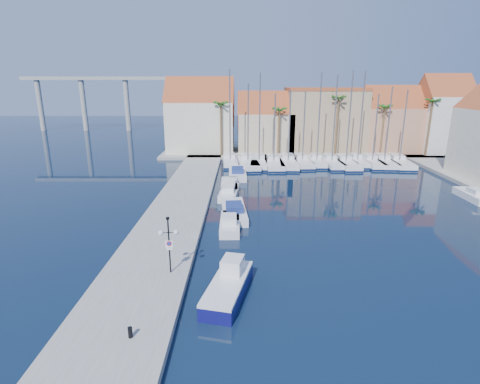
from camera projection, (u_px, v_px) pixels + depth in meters
name	position (u px, v px, depth m)	size (l,w,h in m)	color
ground	(276.00, 275.00, 25.93)	(260.00, 260.00, 0.00)	black
quay_west	(178.00, 209.00, 38.86)	(6.00, 77.00, 0.50)	gray
shore_north	(306.00, 151.00, 71.89)	(54.00, 16.00, 0.50)	gray
lamp_post	(169.00, 236.00, 24.62)	(1.35, 0.49, 3.98)	black
bollard	(130.00, 332.00, 18.78)	(0.23, 0.23, 0.57)	black
fishing_boat	(229.00, 285.00, 23.36)	(3.24, 6.18, 2.06)	#0F0F5A
motorboat_west_0	(230.00, 223.00, 34.14)	(1.83, 5.47, 1.40)	white
motorboat_west_1	(234.00, 211.00, 37.52)	(2.89, 7.31, 1.40)	white
motorboat_west_2	(229.00, 192.00, 43.92)	(2.35, 6.27, 1.40)	white
motorboat_west_3	(229.00, 185.00, 46.89)	(2.22, 6.42, 1.40)	white
motorboat_west_4	(237.00, 173.00, 53.22)	(2.57, 7.47, 1.40)	white
motorboat_east_1	(473.00, 195.00, 42.68)	(1.72, 5.35, 1.40)	white
sailboat_0	(230.00, 160.00, 61.23)	(2.80, 8.79, 14.88)	white
sailboat_1	(247.00, 162.00, 60.43)	(4.02, 11.74, 12.74)	white
sailboat_2	(259.00, 162.00, 60.40)	(3.16, 9.98, 14.33)	white
sailboat_3	(273.00, 163.00, 59.90)	(3.00, 10.39, 11.32)	white
sailboat_4	(288.00, 162.00, 60.36)	(3.30, 10.81, 11.86)	white
sailboat_5	(302.00, 161.00, 60.85)	(2.99, 9.52, 11.53)	white
sailboat_6	(316.00, 161.00, 60.88)	(2.41, 8.37, 14.44)	white
sailboat_7	(331.00, 162.00, 60.39)	(3.01, 9.79, 14.01)	white
sailboat_8	(345.00, 162.00, 59.98)	(2.89, 10.26, 14.67)	white
sailboat_9	(357.00, 160.00, 61.05)	(2.25, 8.31, 14.63)	white
sailboat_10	(371.00, 162.00, 60.58)	(2.79, 9.54, 11.25)	white
sailboat_11	(383.00, 161.00, 60.64)	(3.13, 10.07, 12.31)	white
sailboat_12	(398.00, 162.00, 60.47)	(3.57, 10.47, 11.88)	white
building_0	(201.00, 118.00, 69.26)	(12.30, 9.00, 13.50)	beige
building_1	(265.00, 125.00, 69.55)	(10.30, 8.00, 11.00)	tan
building_2	(324.00, 119.00, 70.19)	(14.20, 10.20, 11.50)	tan
building_3	(389.00, 122.00, 69.28)	(10.30, 8.00, 12.00)	tan
building_4	(442.00, 116.00, 67.97)	(8.30, 8.00, 14.00)	silver
palm_0	(221.00, 106.00, 63.72)	(2.60, 2.60, 10.15)	brown
palm_1	(279.00, 111.00, 63.94)	(2.60, 2.60, 9.15)	brown
palm_2	(338.00, 100.00, 63.37)	(2.60, 2.60, 11.15)	brown
palm_3	(385.00, 109.00, 63.73)	(2.60, 2.60, 9.65)	brown
palm_4	(433.00, 103.00, 63.42)	(2.60, 2.60, 10.65)	brown
viaduct	(108.00, 93.00, 101.94)	(48.00, 2.20, 14.45)	#9E9E99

